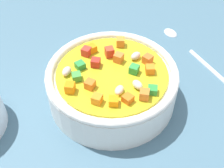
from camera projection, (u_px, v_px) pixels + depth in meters
The scene contains 3 objects.
ground_plane at pixel (112, 102), 45.27cm from camera, with size 140.00×140.00×2.00cm, color #42667A.
soup_bowl_main at pixel (112, 83), 42.34cm from camera, with size 18.67×18.67×6.66cm.
spoon at pixel (192, 50), 51.83cm from camera, with size 19.39×3.31×0.95cm.
Camera 1 is at (24.78, -16.28, 33.32)cm, focal length 47.04 mm.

